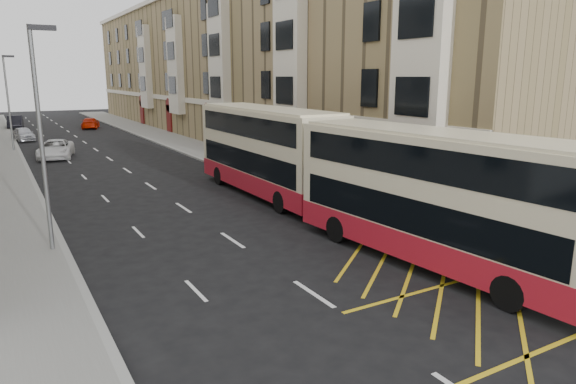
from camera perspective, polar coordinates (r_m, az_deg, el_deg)
ground at (r=13.01m, az=12.88°, el=-17.20°), size 200.00×200.00×0.00m
pavement_right at (r=41.77m, az=-7.32°, el=3.90°), size 4.00×120.00×0.15m
pavement_left at (r=38.64m, az=-29.01°, el=1.68°), size 3.00×120.00×0.15m
kerb_right at (r=41.05m, az=-9.90°, el=3.66°), size 0.25×120.00×0.15m
kerb_left at (r=38.68m, az=-26.80°, el=1.92°), size 0.25×120.00×0.15m
road_markings at (r=54.07m, az=-21.50°, el=5.05°), size 10.00×110.00×0.01m
terrace_right at (r=58.14m, az=-7.16°, el=13.74°), size 10.75×79.00×15.25m
guard_railing at (r=20.56m, az=14.98°, el=-3.40°), size 0.06×6.56×1.01m
street_lamp_near at (r=20.25m, az=-25.72°, el=6.43°), size 0.93×0.18×8.00m
street_lamp_far at (r=50.16m, az=-28.64°, el=9.18°), size 0.93×0.18×8.00m
double_decker_front at (r=18.22m, az=16.05°, el=-0.63°), size 3.60×11.81×4.64m
double_decker_rear at (r=28.05m, az=-2.43°, el=4.56°), size 2.81×12.01×4.78m
pedestrian_far at (r=20.45m, az=21.37°, el=-3.24°), size 1.18×0.66×1.90m
white_van at (r=45.17m, az=-24.40°, el=4.37°), size 3.52×5.65×1.46m
car_silver at (r=58.78m, az=-27.31°, el=5.75°), size 2.24×4.30×1.40m
car_dark at (r=73.57m, az=-28.05°, el=6.88°), size 2.11×4.96×1.59m
car_red at (r=69.45m, az=-21.11°, el=7.15°), size 3.01×4.96×1.34m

